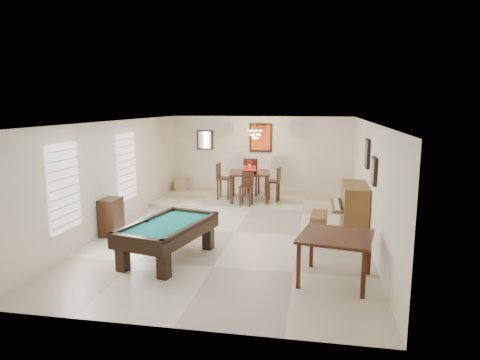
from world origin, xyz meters
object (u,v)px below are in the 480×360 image
(dining_chair_east, at_px, (273,184))
(corner_bench, at_px, (182,184))
(chandelier, at_px, (255,131))
(dining_table, at_px, (250,184))
(square_table, at_px, (335,258))
(apothecary_chest, at_px, (111,217))
(dining_chair_north, at_px, (252,177))
(dining_chair_west, at_px, (224,181))
(piano_bench, at_px, (318,224))
(dining_chair_south, at_px, (246,189))
(flower_vase, at_px, (250,164))
(pool_table, at_px, (168,242))
(upright_piano, at_px, (347,210))

(dining_chair_east, relative_size, corner_bench, 2.22)
(chandelier, bearing_deg, dining_table, -114.79)
(square_table, xyz_separation_m, apothecary_chest, (-4.99, 1.77, 0.03))
(square_table, xyz_separation_m, dining_chair_north, (-2.37, 6.18, 0.31))
(dining_table, xyz_separation_m, dining_chair_west, (-0.79, 0.04, 0.06))
(dining_table, height_order, dining_chair_west, dining_chair_west)
(piano_bench, height_order, dining_chair_north, dining_chair_north)
(square_table, xyz_separation_m, corner_bench, (-4.83, 6.52, -0.08))
(square_table, relative_size, dining_chair_south, 1.24)
(piano_bench, relative_size, dining_chair_west, 0.80)
(apothecary_chest, height_order, flower_vase, flower_vase)
(piano_bench, bearing_deg, pool_table, -142.84)
(pool_table, relative_size, dining_chair_north, 1.76)
(dining_table, distance_m, dining_chair_east, 0.71)
(dining_table, height_order, dining_chair_south, dining_table)
(piano_bench, distance_m, apothecary_chest, 4.81)
(chandelier, bearing_deg, upright_piano, -49.74)
(pool_table, bearing_deg, corner_bench, 118.52)
(dining_chair_south, distance_m, dining_chair_east, 0.97)
(upright_piano, distance_m, apothecary_chest, 5.43)
(square_table, distance_m, flower_vase, 5.97)
(dining_table, height_order, chandelier, chandelier)
(corner_bench, bearing_deg, piano_bench, -40.03)
(dining_table, xyz_separation_m, chandelier, (0.12, 0.27, 1.59))
(square_table, relative_size, apothecary_chest, 1.36)
(upright_piano, bearing_deg, dining_table, 134.24)
(square_table, distance_m, corner_bench, 8.11)
(dining_chair_north, relative_size, corner_bench, 2.57)
(pool_table, bearing_deg, dining_chair_east, 85.58)
(apothecary_chest, xyz_separation_m, dining_chair_south, (2.67, 2.96, 0.16))
(flower_vase, distance_m, corner_bench, 2.87)
(upright_piano, bearing_deg, square_table, -97.88)
(dining_table, relative_size, dining_chair_east, 1.14)
(upright_piano, bearing_deg, dining_chair_west, 141.15)
(dining_chair_east, bearing_deg, upright_piano, 41.48)
(flower_vase, xyz_separation_m, dining_chair_east, (0.71, -0.03, -0.59))
(square_table, relative_size, upright_piano, 0.81)
(dining_chair_north, distance_m, dining_chair_east, 1.08)
(dining_chair_north, bearing_deg, flower_vase, 98.65)
(flower_vase, relative_size, dining_chair_north, 0.21)
(square_table, relative_size, dining_table, 0.99)
(dining_chair_west, bearing_deg, dining_chair_east, -90.40)
(pool_table, height_order, dining_table, dining_table)
(apothecary_chest, xyz_separation_m, corner_bench, (0.16, 4.75, -0.10))
(square_table, xyz_separation_m, chandelier, (-2.21, 5.70, 1.79))
(corner_bench, bearing_deg, dining_chair_west, -31.56)
(apothecary_chest, bearing_deg, square_table, -19.51)
(apothecary_chest, height_order, dining_chair_west, dining_chair_west)
(dining_table, height_order, corner_bench, dining_table)
(dining_table, relative_size, dining_chair_west, 1.08)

